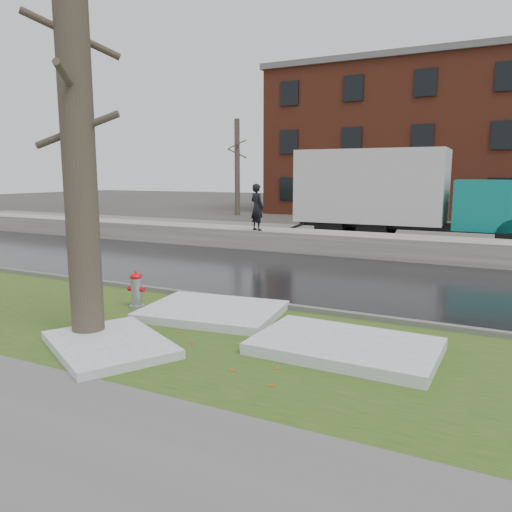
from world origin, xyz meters
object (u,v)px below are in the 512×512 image
at_px(fire_hydrant, 136,288).
at_px(box_truck, 401,194).
at_px(worker, 257,207).
at_px(tree, 78,134).

distance_m(fire_hydrant, box_truck, 13.46).
relative_size(fire_hydrant, worker, 0.46).
distance_m(fire_hydrant, worker, 8.66).
bearing_deg(tree, worker, 100.92).
bearing_deg(box_truck, fire_hydrant, -103.21).
bearing_deg(tree, fire_hydrant, 105.67).
distance_m(box_truck, worker, 6.30).
xyz_separation_m(tree, worker, (-1.99, 10.32, -1.83)).
distance_m(tree, box_truck, 15.18).
bearing_deg(worker, tree, 125.12).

